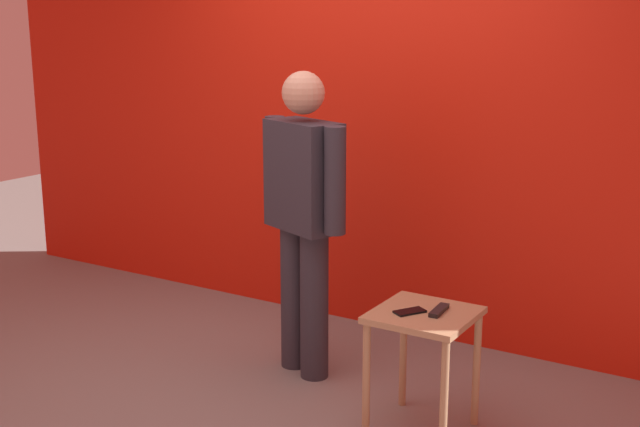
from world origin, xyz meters
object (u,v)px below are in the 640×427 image
Objects in this scene: cell_phone at (410,312)px; standing_person at (304,209)px; side_table at (423,335)px; tv_remote at (439,310)px.

standing_person is at bearing -170.93° from cell_phone.
side_table is 3.49× the size of tv_remote.
tv_remote is (0.11, 0.07, 0.01)m from cell_phone.
side_table is at bearing -158.01° from tv_remote.
cell_phone is (-0.05, -0.04, 0.12)m from side_table.
standing_person is 2.78× the size of side_table.
side_table is at bearing -18.92° from standing_person.
cell_phone is 0.13m from tv_remote.
standing_person reaches higher than side_table.
tv_remote is at bearing 26.67° from side_table.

